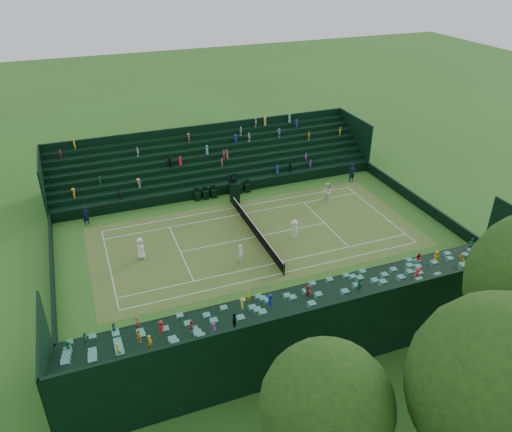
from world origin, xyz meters
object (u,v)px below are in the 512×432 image
object	(u,v)px
player_far_east	(294,229)
player_far_west	(327,192)
player_near_east	(241,254)
player_near_west	(141,248)
tennis_net	(256,232)
umpire_chair	(235,190)

from	to	relation	value
player_far_east	player_far_west	bearing A→B (deg)	126.87
player_near_east	player_far_west	distance (m)	12.93
player_near_west	player_far_west	xyz separation A→B (m)	(-3.39, 17.94, 0.04)
player_near_west	player_far_east	distance (m)	12.38
player_near_west	player_far_east	size ratio (longest dim) A/B	1.07
tennis_net	player_far_west	bearing A→B (deg)	113.34
player_far_west	tennis_net	bearing A→B (deg)	-59.49
player_near_west	player_far_west	bearing A→B (deg)	-91.94
tennis_net	player_near_west	xyz separation A→B (m)	(-0.30, -9.39, 0.36)
player_far_west	player_far_east	distance (m)	7.47
umpire_chair	player_far_east	distance (m)	8.13
player_far_west	player_far_east	size ratio (longest dim) A/B	1.12
player_near_east	umpire_chair	bearing A→B (deg)	-17.11
player_near_east	player_far_east	world-z (taller)	player_near_east
tennis_net	player_far_east	distance (m)	3.15
umpire_chair	player_near_west	world-z (taller)	umpire_chair
umpire_chair	player_far_east	world-z (taller)	umpire_chair
player_near_west	umpire_chair	bearing A→B (deg)	-70.15
tennis_net	player_far_west	size ratio (longest dim) A/B	6.31
player_near_east	player_far_west	xyz separation A→B (m)	(-6.82, 10.98, 0.09)
player_near_west	player_far_east	world-z (taller)	player_near_west
tennis_net	player_far_west	distance (m)	9.32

